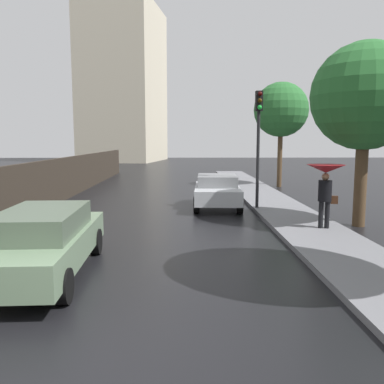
{
  "coord_description": "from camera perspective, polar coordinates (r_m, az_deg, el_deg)",
  "views": [
    {
      "loc": [
        1.3,
        -4.24,
        2.75
      ],
      "look_at": [
        1.54,
        8.28,
        1.14
      ],
      "focal_mm": 37.82,
      "sensor_mm": 36.0,
      "label": 1
    }
  ],
  "objects": [
    {
      "name": "street_tree_mid",
      "position": [
        24.52,
        12.45,
        11.23
      ],
      "size": [
        3.16,
        3.16,
        6.1
      ],
      "color": "#4C3823",
      "rests_on": "ground"
    },
    {
      "name": "car_silver_near_kerb",
      "position": [
        16.58,
        3.56,
        0.23
      ],
      "size": [
        2.02,
        3.95,
        1.33
      ],
      "rotation": [
        0.0,
        0.0,
        -0.05
      ],
      "color": "#B2B5BA",
      "rests_on": "ground"
    },
    {
      "name": "car_green_mid_road",
      "position": [
        8.77,
        -20.21,
        -6.45
      ],
      "size": [
        1.88,
        4.64,
        1.38
      ],
      "rotation": [
        0.0,
        0.0,
        3.18
      ],
      "color": "slate",
      "rests_on": "ground"
    },
    {
      "name": "distant_tower",
      "position": [
        55.55,
        -9.57,
        14.66
      ],
      "size": [
        10.88,
        13.19,
        19.89
      ],
      "color": "beige",
      "rests_on": "ground"
    },
    {
      "name": "pedestrian_with_umbrella_near",
      "position": [
        12.56,
        18.33,
        1.95
      ],
      "size": [
        1.11,
        1.11,
        1.9
      ],
      "rotation": [
        0.0,
        0.0,
        -0.18
      ],
      "color": "black",
      "rests_on": "sidewalk_strip"
    },
    {
      "name": "street_tree_far",
      "position": [
        13.94,
        23.22,
        12.19
      ],
      "size": [
        3.34,
        3.34,
        5.78
      ],
      "color": "#4C3823",
      "rests_on": "ground"
    },
    {
      "name": "traffic_light",
      "position": [
        15.79,
        9.37,
        8.93
      ],
      "size": [
        0.26,
        0.39,
        4.46
      ],
      "color": "black",
      "rests_on": "sidewalk_strip"
    }
  ]
}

